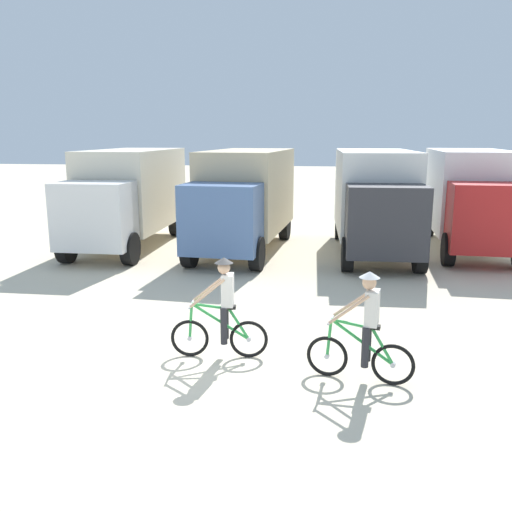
{
  "coord_description": "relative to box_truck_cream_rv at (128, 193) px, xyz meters",
  "views": [
    {
      "loc": [
        2.15,
        -8.69,
        3.88
      ],
      "look_at": [
        0.48,
        3.69,
        1.1
      ],
      "focal_mm": 38.47,
      "sensor_mm": 36.0,
      "label": 1
    }
  ],
  "objects": [
    {
      "name": "ground_plane",
      "position": [
        4.79,
        -9.58,
        -1.87
      ],
      "size": [
        120.0,
        120.0,
        0.0
      ],
      "primitive_type": "plane",
      "color": "beige"
    },
    {
      "name": "box_truck_cream_rv",
      "position": [
        0.0,
        0.0,
        0.0
      ],
      "size": [
        2.41,
        6.75,
        3.35
      ],
      "color": "beige",
      "rests_on": "ground"
    },
    {
      "name": "box_truck_tan_camper",
      "position": [
        4.1,
        -0.14,
        0.0
      ],
      "size": [
        2.88,
        6.91,
        3.35
      ],
      "color": "#CCB78E",
      "rests_on": "ground"
    },
    {
      "name": "box_truck_white_box",
      "position": [
        8.44,
        0.09,
        0.0
      ],
      "size": [
        2.57,
        6.82,
        3.35
      ],
      "color": "white",
      "rests_on": "ground"
    },
    {
      "name": "box_truck_avon_van",
      "position": [
        11.68,
        1.12,
        0.0
      ],
      "size": [
        2.71,
        6.86,
        3.35
      ],
      "color": "white",
      "rests_on": "ground"
    },
    {
      "name": "cyclist_orange_shirt",
      "position": [
        5.13,
        -9.28,
        -1.03
      ],
      "size": [
        1.73,
        0.52,
        1.82
      ],
      "color": "black",
      "rests_on": "ground"
    },
    {
      "name": "cyclist_cowboy_hat",
      "position": [
        7.55,
        -9.93,
        -1.03
      ],
      "size": [
        1.71,
        0.56,
        1.82
      ],
      "color": "black",
      "rests_on": "ground"
    }
  ]
}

